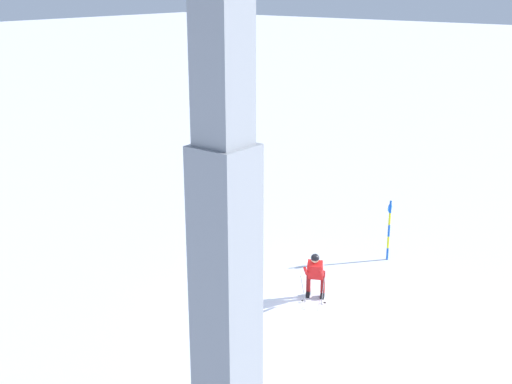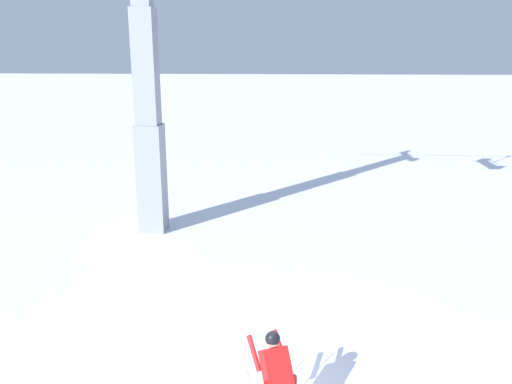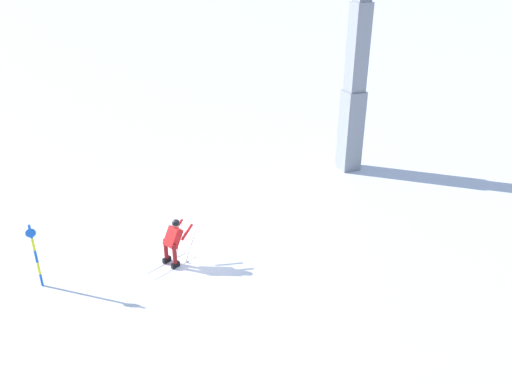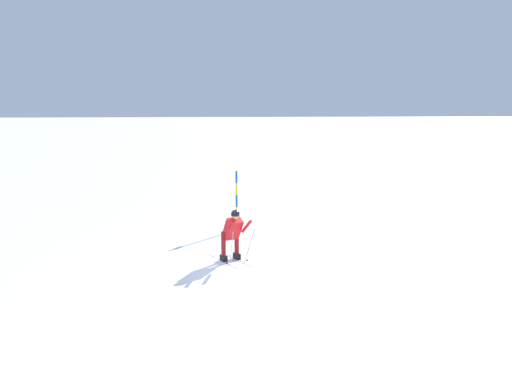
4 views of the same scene
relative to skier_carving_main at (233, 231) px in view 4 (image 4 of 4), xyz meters
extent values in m
plane|color=white|center=(-0.05, 0.82, -0.86)|extent=(260.00, 260.00, 0.00)
cube|color=white|center=(-0.12, -0.24, -0.86)|extent=(0.83, 1.57, 0.01)
cube|color=black|center=(-0.12, -0.24, -0.77)|extent=(0.22, 0.30, 0.16)
cylinder|color=maroon|center=(-0.12, -0.24, -0.35)|extent=(0.13, 0.13, 0.67)
cube|color=white|center=(0.26, -0.06, -0.86)|extent=(0.83, 1.57, 0.01)
cube|color=black|center=(0.26, -0.06, -0.77)|extent=(0.22, 0.30, 0.16)
cylinder|color=maroon|center=(0.26, -0.06, -0.35)|extent=(0.13, 0.13, 0.67)
cube|color=red|center=(0.01, -0.01, 0.08)|extent=(0.61, 0.67, 0.67)
sphere|color=tan|center=(-0.06, 0.13, 0.48)|extent=(0.22, 0.22, 0.22)
sphere|color=black|center=(-0.06, 0.13, 0.51)|extent=(0.24, 0.24, 0.24)
cylinder|color=red|center=(-0.36, 0.22, 0.19)|extent=(0.30, 0.49, 0.44)
cylinder|color=gray|center=(-0.43, 0.24, -0.42)|extent=(0.33, 0.38, 1.16)
cylinder|color=black|center=(-0.39, 0.07, -0.81)|extent=(0.07, 0.07, 0.01)
cylinder|color=red|center=(0.05, 0.43, 0.19)|extent=(0.30, 0.49, 0.44)
cylinder|color=gray|center=(0.07, 0.49, -0.42)|extent=(0.12, 0.48, 1.16)
cylinder|color=black|center=(0.19, 0.35, -0.81)|extent=(0.07, 0.07, 0.01)
cylinder|color=blue|center=(-0.31, -3.93, -0.66)|extent=(0.07, 0.07, 0.41)
cylinder|color=yellow|center=(-0.31, -3.93, -0.24)|extent=(0.07, 0.07, 0.41)
cylinder|color=blue|center=(-0.31, -3.93, 0.17)|extent=(0.07, 0.07, 0.41)
cylinder|color=yellow|center=(-0.31, -3.93, 0.58)|extent=(0.07, 0.07, 0.41)
cylinder|color=blue|center=(-0.31, -3.93, 0.99)|extent=(0.07, 0.07, 0.41)
cylinder|color=blue|center=(-0.29, -3.93, 0.95)|extent=(0.02, 0.28, 0.28)
camera|label=1|loc=(-9.38, 14.73, 8.01)|focal=46.39mm
camera|label=2|loc=(0.17, -7.10, 4.86)|focal=36.35mm
camera|label=3|loc=(13.41, -2.71, 8.36)|focal=35.87mm
camera|label=4|loc=(0.71, 15.71, 3.63)|focal=40.88mm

